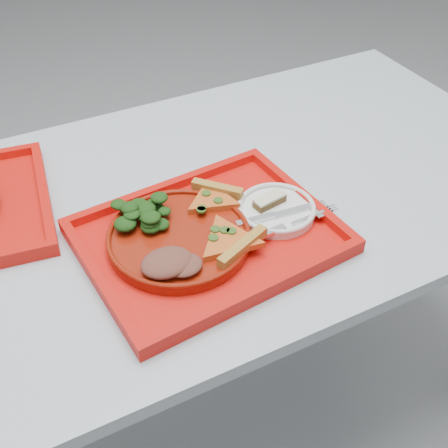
{
  "coord_description": "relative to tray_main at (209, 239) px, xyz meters",
  "views": [
    {
      "loc": [
        -0.33,
        -0.83,
        1.47
      ],
      "look_at": [
        0.02,
        -0.13,
        0.78
      ],
      "focal_mm": 45.0,
      "sensor_mm": 36.0,
      "label": 1
    }
  ],
  "objects": [
    {
      "name": "knife",
      "position": [
        0.14,
        -0.02,
        0.02
      ],
      "size": [
        0.19,
        0.03,
        0.01
      ],
      "primitive_type": "cube",
      "rotation": [
        0.0,
        0.0,
        -0.1
      ],
      "color": "silver",
      "rests_on": "side_plate"
    },
    {
      "name": "meat_portion",
      "position": [
        -0.1,
        -0.06,
        0.04
      ],
      "size": [
        0.09,
        0.07,
        0.03
      ],
      "primitive_type": "ellipsoid",
      "color": "brown",
      "rests_on": "dinner_plate"
    },
    {
      "name": "fork",
      "position": [
        0.14,
        -0.05,
        0.02
      ],
      "size": [
        0.19,
        0.03,
        0.01
      ],
      "primitive_type": "cube",
      "rotation": [
        0.0,
        0.0,
        0.04
      ],
      "color": "silver",
      "rests_on": "side_plate"
    },
    {
      "name": "tray_main",
      "position": [
        0.0,
        0.0,
        0.0
      ],
      "size": [
        0.48,
        0.39,
        0.01
      ],
      "primitive_type": "cube",
      "rotation": [
        0.0,
        0.0,
        0.09
      ],
      "color": "red",
      "rests_on": "table"
    },
    {
      "name": "dinner_plate",
      "position": [
        -0.06,
        0.01,
        0.02
      ],
      "size": [
        0.26,
        0.26,
        0.02
      ],
      "primitive_type": "cylinder",
      "color": "maroon",
      "rests_on": "tray_main"
    },
    {
      "name": "dessert_bar",
      "position": [
        0.14,
        0.02,
        0.03
      ],
      "size": [
        0.07,
        0.04,
        0.02
      ],
      "rotation": [
        0.0,
        0.0,
        0.17
      ],
      "color": "#4E351A",
      "rests_on": "side_plate"
    },
    {
      "name": "pizza_slice_a",
      "position": [
        0.02,
        -0.05,
        0.03
      ],
      "size": [
        0.16,
        0.17,
        0.02
      ],
      "primitive_type": null,
      "rotation": [
        0.0,
        0.0,
        1.96
      ],
      "color": "orange",
      "rests_on": "dinner_plate"
    },
    {
      "name": "table",
      "position": [
        0.01,
        0.13,
        -0.08
      ],
      "size": [
        1.6,
        0.8,
        0.75
      ],
      "color": "#A9B5BE",
      "rests_on": "ground"
    },
    {
      "name": "side_plate",
      "position": [
        0.14,
        0.0,
        0.01
      ],
      "size": [
        0.15,
        0.15,
        0.01
      ],
      "primitive_type": "cylinder",
      "color": "white",
      "rests_on": "tray_main"
    },
    {
      "name": "salad_heap",
      "position": [
        -0.09,
        0.08,
        0.05
      ],
      "size": [
        0.1,
        0.09,
        0.05
      ],
      "primitive_type": "ellipsoid",
      "color": "black",
      "rests_on": "dinner_plate"
    },
    {
      "name": "ground",
      "position": [
        0.01,
        0.13,
        -0.76
      ],
      "size": [
        10.0,
        10.0,
        0.0
      ],
      "primitive_type": "plane",
      "color": "gray",
      "rests_on": "ground"
    },
    {
      "name": "pizza_slice_b",
      "position": [
        0.04,
        0.07,
        0.03
      ],
      "size": [
        0.15,
        0.15,
        0.02
      ],
      "primitive_type": null,
      "rotation": [
        0.0,
        0.0,
        3.89
      ],
      "color": "orange",
      "rests_on": "dinner_plate"
    }
  ]
}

